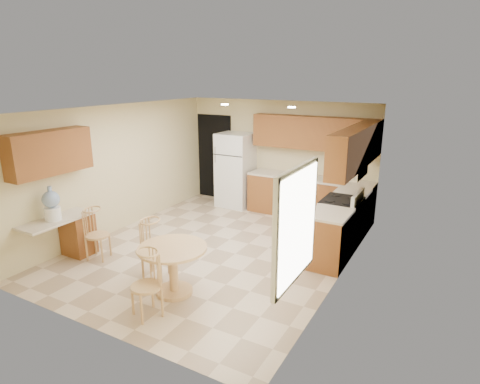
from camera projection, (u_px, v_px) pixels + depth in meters
The scene contains 30 objects.
floor at pixel (216, 249), 7.28m from camera, with size 5.50×5.50×0.00m, color #CBB393.
ceiling at pixel (213, 109), 6.58m from camera, with size 4.50×5.50×0.02m, color white.
wall_back at pixel (279, 156), 9.23m from camera, with size 4.50×0.02×2.50m, color beige.
wall_front at pixel (86, 236), 4.62m from camera, with size 4.50×0.02×2.50m, color beige.
wall_left at pixel (119, 168), 7.98m from camera, with size 0.02×5.50×2.50m, color beige.
wall_right at pixel (344, 202), 5.88m from camera, with size 0.02×5.50×2.50m, color beige.
doorway at pixel (215, 157), 10.10m from camera, with size 0.90×0.02×2.10m, color black.
base_cab_back at pixel (309, 198), 8.80m from camera, with size 2.75×0.60×0.87m, color brown.
counter_back at pixel (310, 178), 8.68m from camera, with size 2.75×0.63×0.04m, color beige.
base_cab_right_a at pixel (351, 214), 7.80m from camera, with size 0.60×0.59×0.87m, color brown.
counter_right_a at pixel (353, 192), 7.68m from camera, with size 0.63×0.59×0.04m, color beige.
base_cab_right_b at pixel (328, 240), 6.58m from camera, with size 0.60×0.80×0.87m, color brown.
counter_right_b at pixel (330, 214), 6.46m from camera, with size 0.63×0.80×0.04m, color beige.
upper_cab_back at pixel (314, 133), 8.52m from camera, with size 2.75×0.33×0.70m, color brown.
upper_cab_right at pixel (356, 148), 6.80m from camera, with size 0.33×2.42×0.70m, color brown.
upper_cab_left at pixel (50, 153), 6.39m from camera, with size 0.33×1.40×0.70m, color brown.
sink at pixel (309, 177), 8.68m from camera, with size 0.78×0.44×0.01m, color silver.
range_hood at pixel (348, 172), 6.94m from camera, with size 0.50×0.76×0.14m, color silver.
desk_pedestal at pixel (78, 234), 7.01m from camera, with size 0.48×0.42×0.72m, color brown.
desk_top at pixel (57, 220), 6.58m from camera, with size 0.50×1.20×0.04m, color beige.
window at pixel (297, 226), 4.27m from camera, with size 0.06×1.12×1.30m.
can_light_a at pixel (225, 104), 7.82m from camera, with size 0.14×0.14×0.02m, color white.
can_light_b at pixel (292, 107), 7.17m from camera, with size 0.14×0.14×0.02m, color white.
refrigerator at pixel (236, 170), 9.49m from camera, with size 0.77×0.75×1.75m.
stove at pixel (340, 223), 7.24m from camera, with size 0.65×0.76×1.09m.
dining_table at pixel (173, 263), 5.68m from camera, with size 0.98×0.98×0.72m.
chair_table_a at pixel (151, 245), 6.05m from camera, with size 0.41×0.54×0.93m.
chair_table_b at pixel (141, 281), 5.05m from camera, with size 0.40×0.44×0.90m.
chair_desk at pixel (93, 231), 6.70m from camera, with size 0.39×0.51×0.88m.
water_crock at pixel (52, 205), 6.46m from camera, with size 0.27×0.27×0.57m.
Camera 1 is at (3.64, -5.63, 3.05)m, focal length 30.00 mm.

